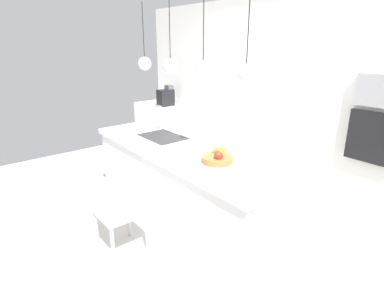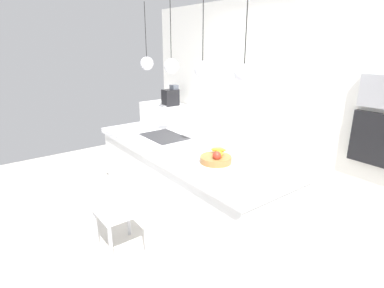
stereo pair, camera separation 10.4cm
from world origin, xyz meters
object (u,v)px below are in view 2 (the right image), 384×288
Objects in this scene: coffee_machine at (171,97)px; chair_near at (112,206)px; oven at (378,140)px; fruit_bowl at (216,158)px.

coffee_machine is 0.44× the size of chair_near.
coffee_machine is 3.55m from oven.
coffee_machine is (-2.83, 1.35, 0.06)m from fruit_bowl.
fruit_bowl is 1.09m from chair_near.
chair_near is at bearing -116.56° from oven.
fruit_bowl reaches higher than chair_near.
chair_near is (-1.24, -2.48, -0.51)m from oven.
oven is at bearing 4.80° from coffee_machine.
oven is 2.82m from chair_near.
oven is at bearing 63.44° from chair_near.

